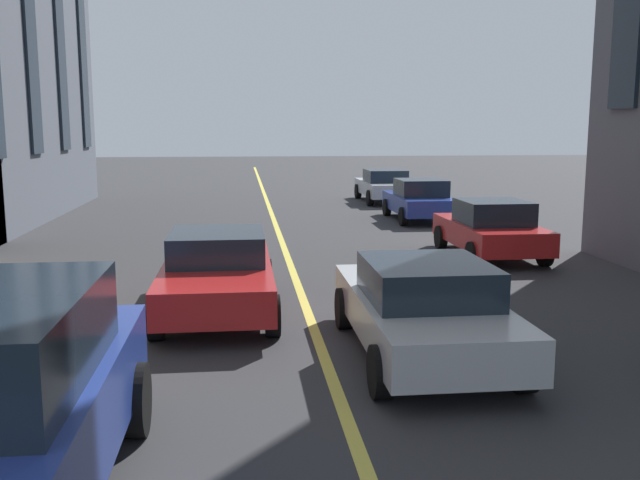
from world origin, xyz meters
name	(u,v)px	position (x,y,z in m)	size (l,w,h in m)	color
lane_centre_line	(292,270)	(20.00, 0.00, 0.00)	(80.00, 0.16, 0.01)	#D8C64C
car_silver_oncoming	(423,307)	(13.88, -1.35, 0.70)	(4.40, 1.95, 1.37)	#B7BABF
car_red_near	(217,272)	(16.58, 1.52, 0.70)	(4.40, 1.95, 1.37)	#B21E1E
car_silver_trailing	(384,185)	(33.71, -4.90, 0.70)	(4.40, 1.95, 1.37)	#B7BABF
car_red_far	(491,229)	(21.01, -4.90, 0.70)	(3.90, 1.89, 1.40)	#B21E1E
car_blue_parked_a	(420,200)	(27.83, -4.90, 0.70)	(3.90, 1.89, 1.40)	navy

